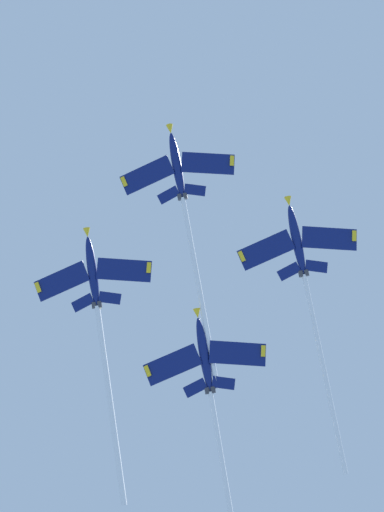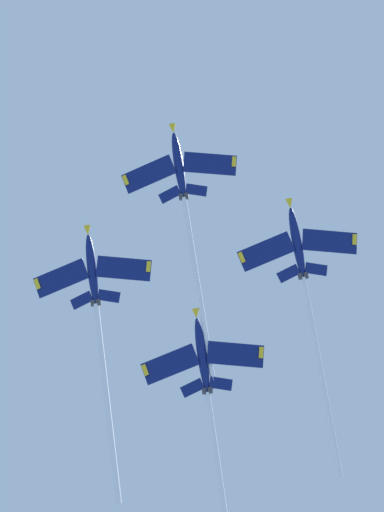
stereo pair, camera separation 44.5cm
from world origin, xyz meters
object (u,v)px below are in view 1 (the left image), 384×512
jet_lead (184,205)px  jet_slot (211,395)px  jet_left_wing (304,276)px  jet_right_wing (99,319)px

jet_lead → jet_slot: bearing=-23.6°
jet_slot → jet_left_wing: bearing=-154.2°
jet_left_wing → jet_slot: size_ratio=1.00×
jet_right_wing → jet_slot: jet_right_wing is taller
jet_left_wing → jet_slot: (21.10, 10.22, -6.79)m
jet_slot → jet_right_wing: bearing=105.7°
jet_lead → jet_left_wing: (5.58, -21.85, -5.77)m
jet_left_wing → jet_right_wing: size_ratio=1.01×
jet_right_wing → jet_slot: bearing=-74.3°
jet_left_wing → jet_right_wing: bearing=63.4°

